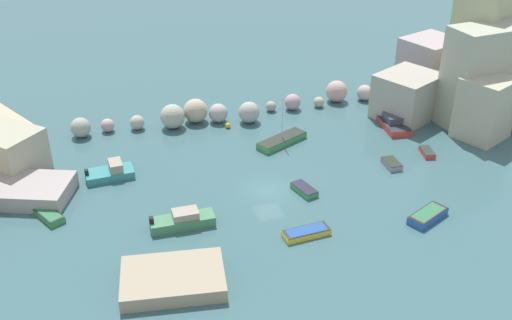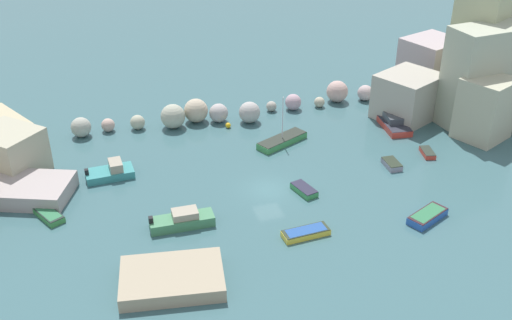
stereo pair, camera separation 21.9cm
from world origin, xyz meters
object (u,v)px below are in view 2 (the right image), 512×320
(stone_dock, at_px, (172,278))
(moored_boat_3, at_px, (282,140))
(moored_boat_2, at_px, (427,153))
(moored_boat_1, at_px, (304,190))
(moored_boat_6, at_px, (392,121))
(moored_boat_4, at_px, (111,172))
(moored_boat_9, at_px, (306,233))
(channel_buoy, at_px, (228,125))
(moored_boat_0, at_px, (392,164))
(moored_boat_7, at_px, (49,215))
(moored_boat_5, at_px, (182,220))
(moored_boat_8, at_px, (428,216))

(stone_dock, bearing_deg, moored_boat_3, 51.34)
(moored_boat_2, bearing_deg, moored_boat_1, 114.25)
(stone_dock, relative_size, moored_boat_6, 1.14)
(moored_boat_4, relative_size, moored_boat_9, 1.14)
(channel_buoy, xyz_separation_m, moored_boat_1, (3.29, -15.05, -0.01))
(moored_boat_0, relative_size, moored_boat_7, 0.68)
(stone_dock, relative_size, moored_boat_2, 3.06)
(moored_boat_3, bearing_deg, moored_boat_9, 52.02)
(moored_boat_6, bearing_deg, moored_boat_5, -58.60)
(moored_boat_0, relative_size, moored_boat_9, 0.58)
(moored_boat_0, bearing_deg, moored_boat_9, -53.72)
(channel_buoy, xyz_separation_m, moored_boat_6, (17.68, -4.79, 0.22))
(channel_buoy, distance_m, moored_boat_2, 21.57)
(stone_dock, bearing_deg, moored_boat_1, 33.20)
(moored_boat_1, xyz_separation_m, moored_boat_8, (8.56, -7.10, 0.07))
(moored_boat_2, bearing_deg, moored_boat_6, 14.46)
(moored_boat_1, xyz_separation_m, moored_boat_3, (1.22, 9.73, 0.08))
(stone_dock, distance_m, moored_boat_2, 30.88)
(moored_boat_2, distance_m, moored_boat_6, 7.20)
(moored_boat_0, distance_m, moored_boat_5, 22.01)
(stone_dock, bearing_deg, channel_buoy, 66.47)
(channel_buoy, relative_size, moored_boat_0, 0.25)
(moored_boat_0, relative_size, moored_boat_5, 0.43)
(channel_buoy, bearing_deg, moored_boat_1, -77.66)
(moored_boat_7, bearing_deg, channel_buoy, 95.08)
(moored_boat_2, bearing_deg, channel_buoy, 68.68)
(channel_buoy, relative_size, moored_boat_4, 0.13)
(moored_boat_6, xyz_separation_m, moored_boat_7, (-36.82, -7.73, -0.22))
(moored_boat_3, xyz_separation_m, moored_boat_6, (13.17, 0.53, 0.14))
(moored_boat_6, height_order, moored_boat_8, moored_boat_6)
(moored_boat_9, bearing_deg, moored_boat_8, 171.45)
(stone_dock, distance_m, moored_boat_4, 17.25)
(moored_boat_6, relative_size, moored_boat_8, 1.58)
(channel_buoy, distance_m, moored_boat_1, 15.40)
(moored_boat_0, xyz_separation_m, moored_boat_2, (4.66, 1.12, -0.04))
(stone_dock, relative_size, moored_boat_5, 1.38)
(moored_boat_1, bearing_deg, moored_boat_4, 49.14)
(moored_boat_0, height_order, moored_boat_5, moored_boat_5)
(moored_boat_6, xyz_separation_m, moored_boat_8, (-5.83, -17.36, -0.15))
(moored_boat_8, bearing_deg, moored_boat_6, 46.31)
(moored_boat_5, height_order, moored_boat_9, moored_boat_5)
(moored_boat_3, distance_m, moored_boat_6, 13.18)
(moored_boat_2, bearing_deg, moored_boat_3, 76.02)
(stone_dock, height_order, moored_boat_4, moored_boat_4)
(moored_boat_1, relative_size, moored_boat_8, 0.71)
(moored_boat_1, bearing_deg, moored_boat_7, 68.22)
(moored_boat_1, relative_size, moored_boat_7, 0.86)
(moored_boat_1, xyz_separation_m, moored_boat_5, (-11.67, -1.97, 0.30))
(moored_boat_3, xyz_separation_m, moored_boat_5, (-12.90, -11.70, 0.21))
(moored_boat_3, bearing_deg, moored_boat_4, -20.21)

